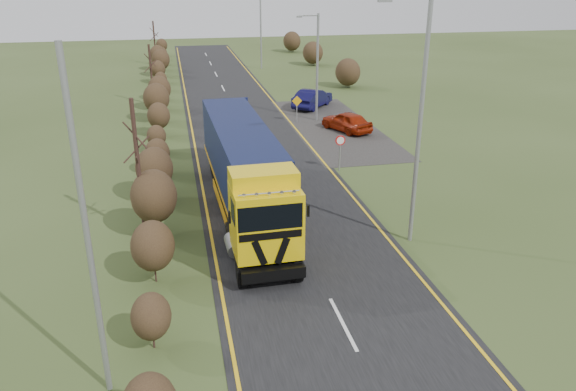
# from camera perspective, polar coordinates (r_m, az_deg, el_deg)

# --- Properties ---
(ground) EXTENTS (160.00, 160.00, 0.00)m
(ground) POSITION_cam_1_polar(r_m,az_deg,el_deg) (22.14, 2.55, -7.10)
(ground) COLOR #35461E
(ground) RESTS_ON ground
(road) EXTENTS (8.00, 120.00, 0.02)m
(road) POSITION_cam_1_polar(r_m,az_deg,el_deg) (31.06, -1.94, 1.72)
(road) COLOR black
(road) RESTS_ON ground
(layby) EXTENTS (6.00, 18.00, 0.02)m
(layby) POSITION_cam_1_polar(r_m,az_deg,el_deg) (41.77, 4.54, 7.00)
(layby) COLOR #2A2825
(layby) RESTS_ON ground
(lane_markings) EXTENTS (7.52, 116.00, 0.01)m
(lane_markings) POSITION_cam_1_polar(r_m,az_deg,el_deg) (30.77, -1.84, 1.57)
(lane_markings) COLOR gold
(lane_markings) RESTS_ON road
(hedgerow) EXTENTS (2.24, 102.04, 6.05)m
(hedgerow) POSITION_cam_1_polar(r_m,az_deg,el_deg) (28.17, -13.34, 2.44)
(hedgerow) COLOR #302015
(hedgerow) RESTS_ON ground
(lorry) EXTENTS (2.86, 14.73, 4.09)m
(lorry) POSITION_cam_1_polar(r_m,az_deg,el_deg) (25.99, -4.49, 2.97)
(lorry) COLOR black
(lorry) RESTS_ON ground
(car_red_hatchback) EXTENTS (3.19, 4.49, 1.42)m
(car_red_hatchback) POSITION_cam_1_polar(r_m,az_deg,el_deg) (40.47, 5.98, 7.48)
(car_red_hatchback) COLOR maroon
(car_red_hatchback) RESTS_ON ground
(car_blue_sedan) EXTENTS (4.25, 4.71, 1.56)m
(car_blue_sedan) POSITION_cam_1_polar(r_m,az_deg,el_deg) (47.49, 2.50, 9.83)
(car_blue_sedan) COLOR black
(car_blue_sedan) RESTS_ON ground
(streetlight_near) EXTENTS (2.12, 0.20, 10.02)m
(streetlight_near) POSITION_cam_1_polar(r_m,az_deg,el_deg) (22.73, 13.04, 8.19)
(streetlight_near) COLOR gray
(streetlight_near) RESTS_ON ground
(streetlight_mid) EXTENTS (1.68, 0.18, 7.85)m
(streetlight_mid) POSITION_cam_1_polar(r_m,az_deg,el_deg) (42.65, 2.88, 13.23)
(streetlight_mid) COLOR gray
(streetlight_mid) RESTS_ON ground
(streetlight_far) EXTENTS (1.94, 0.18, 9.13)m
(streetlight_far) POSITION_cam_1_polar(r_m,az_deg,el_deg) (66.84, -2.89, 17.03)
(streetlight_far) COLOR gray
(streetlight_far) RESTS_ON ground
(left_pole) EXTENTS (0.16, 0.16, 9.35)m
(left_pole) POSITION_cam_1_polar(r_m,az_deg,el_deg) (14.65, -19.73, -3.93)
(left_pole) COLOR gray
(left_pole) RESTS_ON ground
(speed_sign) EXTENTS (0.58, 0.10, 2.10)m
(speed_sign) POSITION_cam_1_polar(r_m,az_deg,el_deg) (32.01, 5.32, 4.98)
(speed_sign) COLOR gray
(speed_sign) RESTS_ON ground
(warning_board) EXTENTS (0.77, 0.11, 2.02)m
(warning_board) POSITION_cam_1_polar(r_m,az_deg,el_deg) (42.61, 0.91, 9.07)
(warning_board) COLOR gray
(warning_board) RESTS_ON ground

